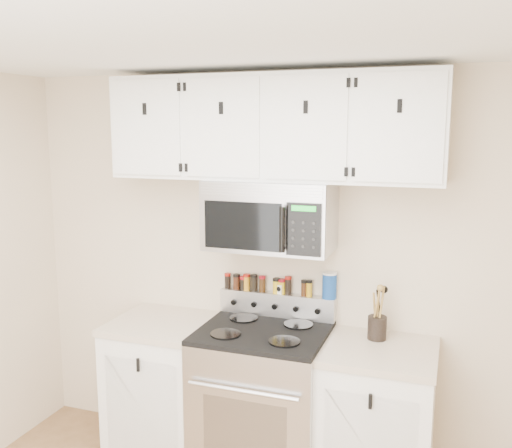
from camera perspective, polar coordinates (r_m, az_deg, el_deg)
The scene contains 21 objects.
back_wall at distance 3.68m, azimuth 2.30°, elevation -4.53°, with size 3.50×0.01×2.50m, color beige.
ceiling at distance 2.00m, azimuth -13.25°, elevation 19.23°, with size 3.50×3.50×0.01m, color white.
range at distance 3.67m, azimuth 0.69°, elevation -17.34°, with size 0.76×0.65×1.10m.
base_cabinet_left at distance 3.95m, azimuth -9.10°, elevation -15.81°, with size 0.64×0.62×0.92m.
base_cabinet_right at distance 3.57m, azimuth 11.97°, elevation -18.87°, with size 0.64×0.62×0.92m.
microwave at distance 3.43m, azimuth 1.42°, elevation 0.88°, with size 0.76×0.44×0.42m.
upper_cabinets at distance 3.41m, azimuth 1.58°, elevation 9.61°, with size 2.00×0.35×0.62m.
utensil_crock at distance 3.47m, azimuth 12.02°, elevation -9.93°, with size 0.11×0.11×0.32m.
kitchen_timer at distance 3.68m, azimuth 2.39°, elevation -6.49°, with size 0.05×0.04×0.06m, color white.
salt_canister at distance 3.59m, azimuth 7.36°, elevation -6.10°, with size 0.09×0.09×0.17m.
spice_jar_0 at distance 3.79m, azimuth -2.85°, elevation -5.68°, with size 0.04×0.04×0.10m.
spice_jar_1 at distance 3.77m, azimuth -1.97°, elevation -5.77°, with size 0.05×0.05×0.10m.
spice_jar_2 at distance 3.75m, azimuth -1.27°, elevation -5.93°, with size 0.05×0.05×0.09m.
spice_jar_3 at distance 3.74m, azimuth -0.96°, elevation -5.82°, with size 0.04×0.04×0.11m.
spice_jar_4 at distance 3.73m, azimuth -0.20°, elevation -5.88°, with size 0.05×0.05×0.11m.
spice_jar_5 at distance 3.71m, azimuth 0.64°, elevation -5.99°, with size 0.04×0.04×0.10m.
spice_jar_6 at distance 3.68m, azimuth 2.05°, elevation -6.18°, with size 0.05×0.05×0.10m.
spice_jar_7 at distance 3.67m, azimuth 2.60°, elevation -6.25°, with size 0.05×0.05×0.09m.
spice_jar_8 at distance 3.66m, azimuth 3.22°, elevation -6.14°, with size 0.04×0.04×0.12m.
spice_jar_9 at distance 3.63m, azimuth 4.84°, elevation -6.39°, with size 0.04×0.04×0.10m.
spice_jar_10 at distance 3.62m, azimuth 5.34°, elevation -6.41°, with size 0.04×0.04×0.10m.
Camera 1 is at (1.05, -1.67, 2.16)m, focal length 40.00 mm.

